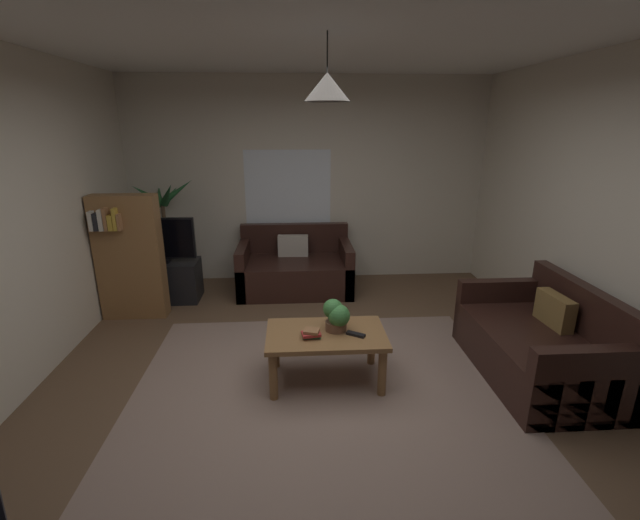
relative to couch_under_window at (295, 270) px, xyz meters
The scene contains 19 objects.
floor 2.35m from the couch_under_window, 85.03° to the right, with size 4.80×5.65×0.02m, color brown.
rug 2.54m from the couch_under_window, 85.43° to the right, with size 3.12×3.11×0.01m, color gray.
wall_back 1.23m from the couch_under_window, 69.28° to the left, with size 4.92×0.06×2.73m, color beige.
wall_right 3.68m from the couch_under_window, 41.40° to the right, with size 0.06×5.65×2.73m, color beige.
ceiling 3.39m from the couch_under_window, 85.03° to the right, with size 4.80×5.65×0.02m, color white.
window_pane 1.10m from the couch_under_window, 98.80° to the left, with size 1.16×0.01×1.08m, color white.
couch_under_window is the anchor object (origin of this frame).
couch_right_side 3.03m from the couch_under_window, 46.15° to the right, with size 0.88×1.48×0.82m.
coffee_table 2.17m from the couch_under_window, 83.55° to the right, with size 1.00×0.60×0.45m.
book_on_table_0 2.24m from the couch_under_window, 86.91° to the right, with size 0.15×0.09×0.02m, color #387247.
book_on_table_1 2.25m from the couch_under_window, 87.04° to the right, with size 0.15×0.11×0.02m, color #B22D2D.
book_on_table_2 2.25m from the couch_under_window, 86.94° to the right, with size 0.12×0.10×0.03m, color #99663F.
remote_on_table_0 2.28m from the couch_under_window, 77.72° to the right, with size 0.05×0.16×0.02m, color black.
potted_plant_on_table 2.17m from the couch_under_window, 81.08° to the right, with size 0.22×0.22×0.27m.
tv_stand 1.67m from the couch_under_window, behind, with size 0.90×0.44×0.50m, color black.
tv 1.75m from the couch_under_window, behind, with size 0.89×0.16×0.55m.
potted_palm_corner 1.73m from the couch_under_window, behind, with size 0.82×0.79×1.48m.
bookshelf_corner 2.02m from the couch_under_window, 158.83° to the right, with size 0.70×0.31×1.40m.
pendant_lamp 3.02m from the couch_under_window, 83.55° to the right, with size 0.33×0.33×0.45m.
Camera 1 is at (-0.21, -3.08, 2.13)m, focal length 24.27 mm.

